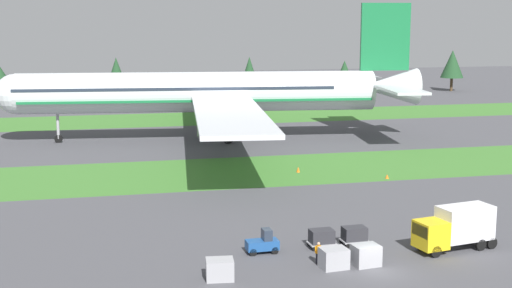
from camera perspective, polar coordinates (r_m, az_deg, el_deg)
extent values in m
plane|color=#47474C|center=(55.87, 9.79, -9.89)|extent=(400.00, 400.00, 0.00)
cube|color=#3D752D|center=(89.98, 0.66, -2.08)|extent=(320.00, 17.84, 0.01)
cube|color=#3D752D|center=(136.11, -4.06, 2.04)|extent=(320.00, 17.84, 0.01)
cylinder|color=silver|center=(111.10, -4.59, 4.11)|extent=(54.51, 12.39, 6.10)
sphere|color=silver|center=(113.62, -18.40, 3.76)|extent=(5.97, 5.97, 5.97)
cone|color=silver|center=(115.76, 10.33, 4.45)|extent=(9.86, 6.83, 5.79)
cube|color=#19703D|center=(111.22, -4.58, 3.56)|extent=(53.21, 12.36, 0.36)
cube|color=#283342|center=(110.98, -6.30, 4.47)|extent=(47.96, 11.68, 0.44)
cube|color=silver|center=(90.29, -2.09, 2.37)|extent=(12.78, 37.09, 0.55)
cylinder|color=#A3A3A8|center=(95.88, -3.08, 1.61)|extent=(5.64, 3.95, 3.35)
cube|color=silver|center=(132.39, -3.42, 4.81)|extent=(12.78, 37.09, 0.55)
cylinder|color=#A3A3A8|center=(127.11, -3.87, 3.68)|extent=(5.64, 3.95, 3.35)
cube|color=silver|center=(107.50, 11.27, 4.24)|extent=(6.32, 13.68, 0.38)
cube|color=silver|center=(123.63, 8.93, 5.05)|extent=(6.32, 13.68, 0.38)
cube|color=#19703D|center=(115.10, 10.13, 8.30)|extent=(7.75, 1.56, 10.36)
cylinder|color=#A3A3A8|center=(112.98, -15.34, 1.89)|extent=(0.44, 0.44, 5.95)
cylinder|color=black|center=(113.42, -15.27, 0.40)|extent=(1.24, 0.56, 1.20)
cylinder|color=#A3A3A8|center=(108.14, -2.22, 1.96)|extent=(0.44, 0.44, 5.70)
cylinder|color=black|center=(108.58, -2.21, 0.47)|extent=(1.76, 0.79, 1.70)
cylinder|color=#A3A3A8|center=(115.37, -2.48, 2.47)|extent=(0.44, 0.44, 5.70)
cylinder|color=black|center=(115.78, -2.47, 1.07)|extent=(1.76, 0.79, 1.70)
cube|color=#1E4C8E|center=(59.07, 0.48, -7.93)|extent=(2.64, 1.39, 0.77)
cube|color=#283342|center=(58.92, 0.85, -7.12)|extent=(0.74, 1.12, 0.90)
cylinder|color=black|center=(58.46, -0.24, -8.52)|extent=(0.61, 0.22, 0.60)
cylinder|color=black|center=(59.47, -0.51, -8.19)|extent=(0.61, 0.22, 0.60)
cylinder|color=black|center=(58.92, 1.49, -8.37)|extent=(0.61, 0.22, 0.60)
cylinder|color=black|center=(59.93, 1.19, -8.05)|extent=(0.61, 0.22, 0.60)
cube|color=#A3A3A8|center=(60.65, 5.18, -7.77)|extent=(2.25, 1.58, 0.10)
cube|color=#2D2D33|center=(60.47, 5.19, -7.23)|extent=(1.98, 1.39, 1.10)
cylinder|color=black|center=(59.82, 4.64, -8.22)|extent=(0.40, 0.13, 0.40)
cylinder|color=black|center=(61.06, 4.21, -7.83)|extent=(0.40, 0.13, 0.40)
cylinder|color=black|center=(60.38, 6.15, -8.07)|extent=(0.40, 0.13, 0.40)
cylinder|color=black|center=(61.60, 5.69, -7.69)|extent=(0.40, 0.13, 0.40)
cube|color=#A3A3A8|center=(61.67, 7.73, -7.52)|extent=(2.25, 1.58, 0.10)
cube|color=#2D2D33|center=(61.49, 7.74, -6.98)|extent=(1.98, 1.39, 1.10)
cylinder|color=black|center=(60.81, 7.24, -7.96)|extent=(0.40, 0.13, 0.40)
cylinder|color=black|center=(62.03, 6.76, -7.58)|extent=(0.40, 0.13, 0.40)
cylinder|color=black|center=(61.44, 8.70, -7.80)|extent=(0.40, 0.13, 0.40)
cylinder|color=black|center=(62.64, 8.19, -7.44)|extent=(0.40, 0.13, 0.40)
cube|color=yellow|center=(60.36, 13.59, -6.93)|extent=(2.57, 2.65, 2.20)
cube|color=#283342|center=(59.63, 12.78, -6.67)|extent=(0.44, 2.05, 0.97)
cube|color=silver|center=(62.20, 16.11, -5.96)|extent=(4.84, 3.06, 2.80)
cylinder|color=black|center=(59.80, 13.95, -8.21)|extent=(1.00, 0.46, 0.96)
cylinder|color=black|center=(61.32, 12.82, -7.70)|extent=(1.00, 0.46, 0.96)
cylinder|color=black|center=(62.51, 17.26, -7.57)|extent=(1.00, 0.46, 0.96)
cylinder|color=black|center=(63.96, 16.10, -7.11)|extent=(1.00, 0.46, 0.96)
cylinder|color=black|center=(63.22, 18.04, -7.41)|extent=(1.00, 0.46, 0.96)
cylinder|color=black|center=(64.66, 16.88, -6.96)|extent=(1.00, 0.46, 0.96)
cylinder|color=black|center=(56.87, 4.82, -8.96)|extent=(0.18, 0.18, 0.85)
cylinder|color=black|center=(56.85, 5.04, -8.97)|extent=(0.18, 0.18, 0.85)
cylinder|color=orange|center=(56.62, 4.94, -8.26)|extent=(0.36, 0.36, 0.62)
sphere|color=tan|center=(56.48, 4.95, -7.82)|extent=(0.24, 0.24, 0.24)
cylinder|color=orange|center=(56.65, 4.70, -8.28)|extent=(0.10, 0.10, 0.58)
cylinder|color=orange|center=(56.61, 5.17, -8.30)|extent=(0.10, 0.10, 0.58)
cube|color=#A3A3A8|center=(53.45, -2.87, -9.83)|extent=(2.16, 1.81, 1.52)
cube|color=#A3A3A8|center=(55.96, 6.14, -8.92)|extent=(2.15, 1.79, 1.55)
cube|color=#A3A3A8|center=(56.85, 8.64, -8.64)|extent=(2.18, 1.83, 1.62)
cone|color=orange|center=(86.83, 10.27, -2.53)|extent=(0.44, 0.44, 0.49)
cone|color=orange|center=(88.98, 3.34, -2.02)|extent=(0.44, 0.44, 0.66)
cylinder|color=#4C3823|center=(169.18, -10.88, 4.11)|extent=(0.70, 0.70, 3.86)
cone|color=#1E4223|center=(168.77, -10.94, 5.74)|extent=(3.94, 3.94, 5.75)
cylinder|color=#4C3823|center=(170.93, -0.52, 4.29)|extent=(0.70, 0.70, 3.50)
cone|color=#1E4223|center=(170.52, -0.52, 5.88)|extent=(3.80, 3.80, 5.99)
cylinder|color=#4C3823|center=(180.35, 6.94, 4.43)|extent=(0.70, 0.70, 2.94)
cone|color=#1E4223|center=(180.00, 6.97, 5.72)|extent=(4.16, 4.16, 5.18)
cylinder|color=#4C3823|center=(191.35, 15.12, 4.55)|extent=(0.70, 0.70, 3.43)
cone|color=#1E4223|center=(190.95, 15.19, 6.10)|extent=(5.77, 5.77, 6.95)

